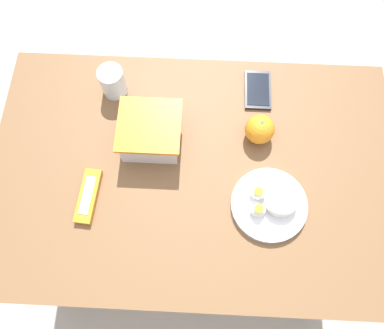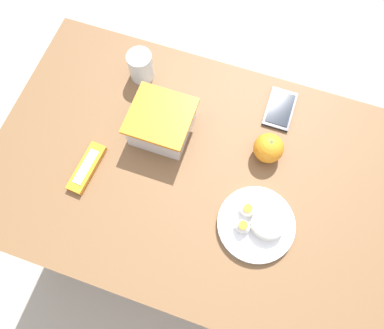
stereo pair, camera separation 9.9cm
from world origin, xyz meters
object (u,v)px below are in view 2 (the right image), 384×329
object	(u,v)px
drinking_glass	(141,66)
rice_plate	(258,224)
food_container	(162,124)
cell_phone	(280,109)
candy_bar	(87,168)
orange_fruit	(269,148)

from	to	relation	value
drinking_glass	rice_plate	bearing A→B (deg)	-36.46
food_container	rice_plate	xyz separation A→B (m)	(0.33, -0.18, -0.02)
cell_phone	candy_bar	bearing A→B (deg)	-142.38
rice_plate	drinking_glass	bearing A→B (deg)	143.54
rice_plate	cell_phone	xyz separation A→B (m)	(-0.03, 0.35, -0.01)
drinking_glass	food_container	bearing A→B (deg)	-51.63
food_container	orange_fruit	world-z (taller)	food_container
candy_bar	drinking_glass	world-z (taller)	drinking_glass
candy_bar	rice_plate	bearing A→B (deg)	-0.08
orange_fruit	drinking_glass	world-z (taller)	drinking_glass
food_container	rice_plate	distance (m)	0.37
candy_bar	orange_fruit	bearing A→B (deg)	24.13
orange_fruit	food_container	bearing A→B (deg)	-175.18
food_container	cell_phone	size ratio (longest dim) A/B	1.29
rice_plate	cell_phone	distance (m)	0.35
orange_fruit	rice_plate	xyz separation A→B (m)	(0.03, -0.20, -0.02)
cell_phone	rice_plate	bearing A→B (deg)	-85.54
food_container	cell_phone	bearing A→B (deg)	29.92
orange_fruit	drinking_glass	distance (m)	0.44
orange_fruit	candy_bar	xyz separation A→B (m)	(-0.45, -0.20, -0.03)
food_container	drinking_glass	world-z (taller)	food_container
cell_phone	drinking_glass	xyz separation A→B (m)	(-0.42, -0.02, 0.04)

